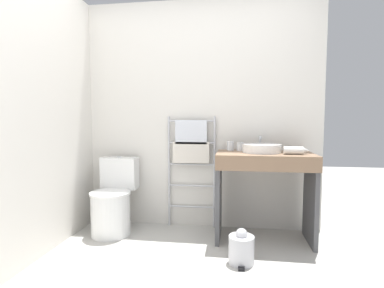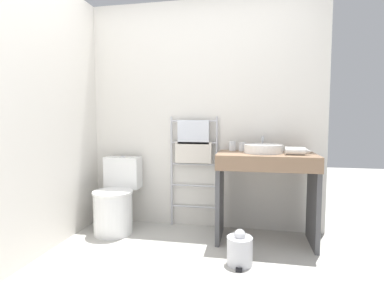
% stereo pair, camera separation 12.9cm
% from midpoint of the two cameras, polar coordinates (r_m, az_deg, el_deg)
% --- Properties ---
extents(wall_back, '(2.61, 0.12, 2.40)m').
position_cam_midpoint_polar(wall_back, '(3.26, -0.24, 5.46)').
color(wall_back, silver).
rests_on(wall_back, ground_plane).
extents(wall_side, '(0.12, 2.16, 2.40)m').
position_cam_midpoint_polar(wall_side, '(2.98, -27.17, 5.02)').
color(wall_side, silver).
rests_on(wall_side, ground_plane).
extents(toilet, '(0.40, 0.55, 0.76)m').
position_cam_midpoint_polar(toilet, '(3.23, -15.93, -10.68)').
color(toilet, white).
rests_on(toilet, ground_plane).
extents(towel_radiator, '(0.52, 0.06, 1.19)m').
position_cam_midpoint_polar(towel_radiator, '(3.17, -1.32, -1.11)').
color(towel_radiator, silver).
rests_on(towel_radiator, ground_plane).
extents(vanity_counter, '(0.90, 0.54, 0.84)m').
position_cam_midpoint_polar(vanity_counter, '(2.92, 12.35, -7.09)').
color(vanity_counter, '#84664C').
rests_on(vanity_counter, ground_plane).
extents(sink_basin, '(0.36, 0.36, 0.08)m').
position_cam_midpoint_polar(sink_basin, '(2.91, 11.90, -0.76)').
color(sink_basin, white).
rests_on(sink_basin, vanity_counter).
extents(faucet, '(0.02, 0.10, 0.15)m').
position_cam_midpoint_polar(faucet, '(3.10, 11.69, 0.53)').
color(faucet, silver).
rests_on(faucet, vanity_counter).
extents(cup_near_wall, '(0.07, 0.07, 0.09)m').
position_cam_midpoint_polar(cup_near_wall, '(3.06, 6.12, -0.36)').
color(cup_near_wall, white).
rests_on(cup_near_wall, vanity_counter).
extents(cup_near_edge, '(0.07, 0.07, 0.09)m').
position_cam_midpoint_polar(cup_near_edge, '(3.03, 7.97, -0.49)').
color(cup_near_edge, white).
rests_on(cup_near_edge, vanity_counter).
extents(hair_dryer, '(0.23, 0.16, 0.07)m').
position_cam_midpoint_polar(hair_dryer, '(2.83, 17.73, -1.17)').
color(hair_dryer, white).
rests_on(hair_dryer, vanity_counter).
extents(trash_bin, '(0.21, 0.24, 0.29)m').
position_cam_midpoint_polar(trash_bin, '(2.57, 7.88, -19.14)').
color(trash_bin, silver).
rests_on(trash_bin, ground_plane).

